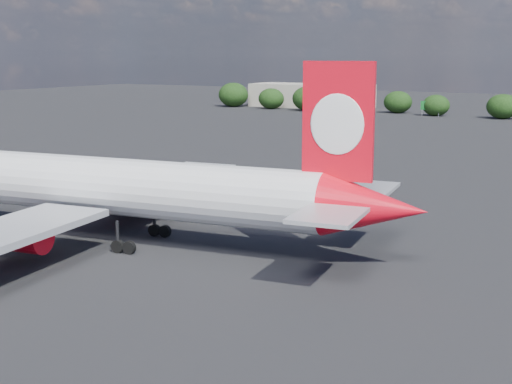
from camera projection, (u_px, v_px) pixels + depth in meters
The scene contains 4 objects.
ground at pixel (324, 181), 105.56m from camera, with size 500.00×500.00×0.00m, color black.
qantas_airliner at pixel (132, 190), 69.75m from camera, with size 55.08×52.50×17.97m.
terminal_building at pixel (311, 96), 248.91m from camera, with size 42.00×16.00×8.00m.
highway_sign at pixel (431, 106), 212.49m from camera, with size 6.00×0.30×4.50m.
Camera 1 is at (43.05, -35.11, 18.61)m, focal length 50.00 mm.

